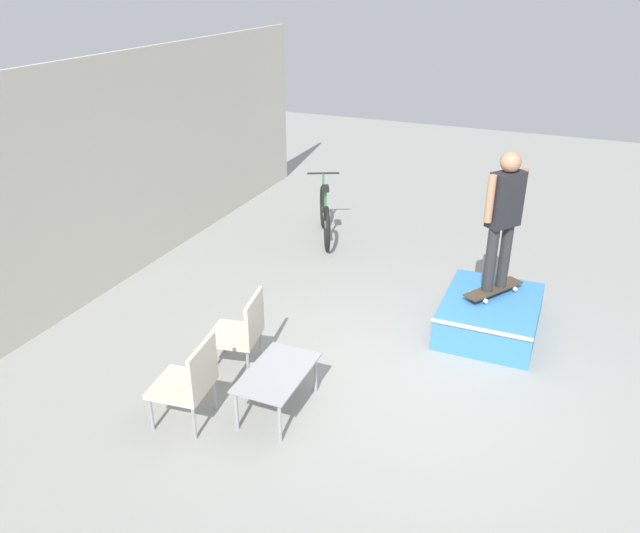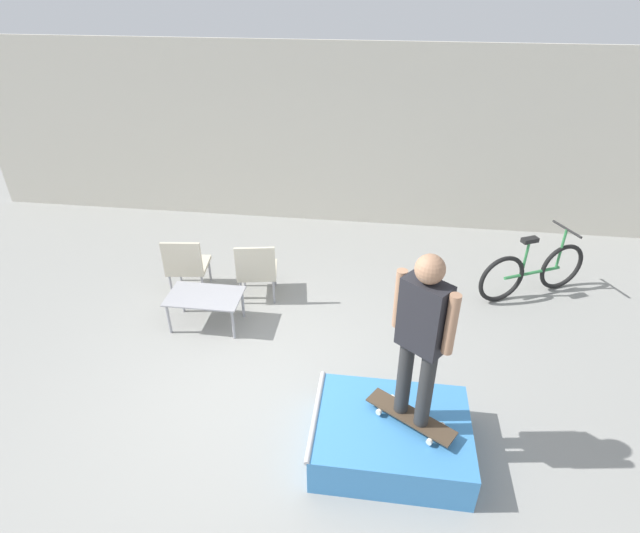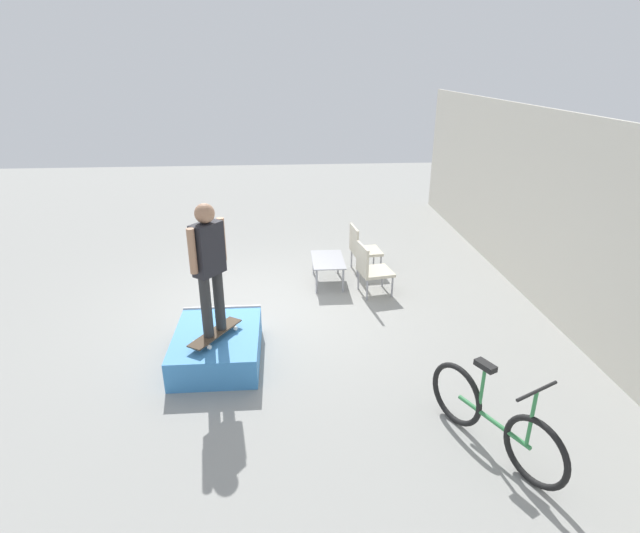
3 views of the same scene
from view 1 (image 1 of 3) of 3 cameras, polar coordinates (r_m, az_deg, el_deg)
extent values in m
plane|color=gray|center=(6.74, 8.08, -10.42)|extent=(24.00, 24.00, 0.00)
cube|color=beige|center=(8.10, -22.35, 6.13)|extent=(12.00, 0.06, 3.00)
cube|color=#3D84C6|center=(7.73, 15.25, -4.32)|extent=(1.43, 1.09, 0.39)
cylinder|color=#B7B7BC|center=(7.02, 14.51, -5.63)|extent=(0.05, 1.09, 0.05)
cube|color=#473828|center=(7.74, 15.59, -1.96)|extent=(0.82, 0.62, 0.02)
cylinder|color=white|center=(8.00, 16.16, -1.38)|extent=(0.06, 0.05, 0.05)
cylinder|color=white|center=(7.88, 17.42, -1.99)|extent=(0.06, 0.05, 0.05)
cylinder|color=white|center=(7.63, 13.63, -2.41)|extent=(0.06, 0.05, 0.05)
cylinder|color=white|center=(7.51, 14.91, -3.07)|extent=(0.06, 0.05, 0.05)
cylinder|color=#2D2D2D|center=(7.49, 15.35, 0.62)|extent=(0.13, 0.13, 0.80)
cylinder|color=#2D2D2D|center=(7.64, 16.53, 0.96)|extent=(0.13, 0.13, 0.80)
cube|color=#232328|center=(7.30, 16.61, 5.90)|extent=(0.42, 0.39, 0.63)
cylinder|color=#A87A5B|center=(7.12, 15.29, 5.98)|extent=(0.09, 0.09, 0.54)
cylinder|color=#A87A5B|center=(7.46, 17.96, 6.50)|extent=(0.09, 0.09, 0.54)
sphere|color=#A87A5B|center=(7.18, 17.04, 9.15)|extent=(0.23, 0.23, 0.23)
cube|color=#9E9EA3|center=(6.07, -3.95, -9.63)|extent=(0.92, 0.55, 0.02)
cylinder|color=#9E9EA3|center=(5.83, -3.70, -14.06)|extent=(0.04, 0.04, 0.43)
cylinder|color=#9E9EA3|center=(6.42, -0.41, -9.79)|extent=(0.04, 0.04, 0.43)
cylinder|color=#9E9EA3|center=(6.01, -7.65, -12.90)|extent=(0.04, 0.04, 0.43)
cylinder|color=#9E9EA3|center=(6.58, -4.06, -8.88)|extent=(0.04, 0.04, 0.43)
cylinder|color=#99999E|center=(6.47, -13.19, -10.63)|extent=(0.03, 0.03, 0.37)
cylinder|color=#99999E|center=(6.17, -15.17, -12.87)|extent=(0.03, 0.03, 0.37)
cylinder|color=#99999E|center=(6.29, -9.60, -11.44)|extent=(0.03, 0.03, 0.37)
cylinder|color=#99999E|center=(5.98, -11.44, -13.81)|extent=(0.03, 0.03, 0.37)
cube|color=beige|center=(6.10, -12.54, -10.61)|extent=(0.58, 0.58, 0.05)
cube|color=beige|center=(5.86, -10.68, -9.06)|extent=(0.52, 0.10, 0.46)
cylinder|color=#99999E|center=(7.12, -8.83, -6.54)|extent=(0.03, 0.03, 0.37)
cylinder|color=#99999E|center=(6.78, -10.15, -8.44)|extent=(0.03, 0.03, 0.37)
cylinder|color=#99999E|center=(6.99, -5.44, -7.01)|extent=(0.03, 0.03, 0.37)
cylinder|color=#99999E|center=(6.64, -6.60, -8.98)|extent=(0.03, 0.03, 0.37)
cube|color=beige|center=(6.77, -7.86, -6.24)|extent=(0.60, 0.60, 0.05)
cube|color=beige|center=(6.56, -6.02, -4.61)|extent=(0.52, 0.13, 0.46)
torus|color=black|center=(10.46, 0.26, 5.50)|extent=(0.65, 0.36, 0.70)
torus|color=black|center=(9.53, 0.63, 3.47)|extent=(0.65, 0.36, 0.70)
cylinder|color=#338447|center=(9.99, 0.44, 4.53)|extent=(0.82, 0.44, 0.04)
cylinder|color=#338447|center=(9.74, 0.51, 5.56)|extent=(0.04, 0.04, 0.51)
cube|color=black|center=(9.64, 0.52, 7.16)|extent=(0.24, 0.19, 0.06)
cylinder|color=#338447|center=(10.26, 0.30, 6.91)|extent=(0.04, 0.04, 0.61)
cylinder|color=black|center=(10.17, 0.30, 8.53)|extent=(0.26, 0.48, 0.03)
camera|label=2|loc=(6.99, 47.52, 18.25)|focal=28.00mm
camera|label=3|loc=(12.56, 17.22, 23.18)|focal=28.00mm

